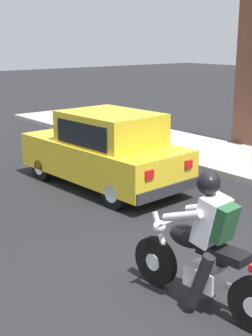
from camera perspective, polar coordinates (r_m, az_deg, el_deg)
motorcycle_with_rider at (r=5.35m, az=9.48°, el=-10.11°), size 0.60×2.02×1.62m
car_hatchback at (r=9.56m, az=-2.59°, el=2.14°), size 1.85×3.87×1.57m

